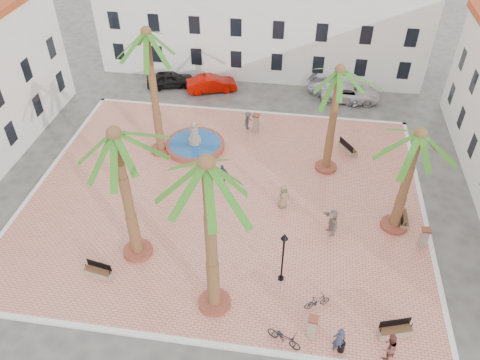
{
  "coord_description": "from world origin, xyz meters",
  "views": [
    {
      "loc": [
        4.55,
        -23.24,
        21.01
      ],
      "look_at": [
        1.0,
        0.0,
        1.6
      ],
      "focal_mm": 35.0,
      "sensor_mm": 36.0,
      "label": 1
    }
  ],
  "objects": [
    {
      "name": "pedestrian_east",
      "position": [
        7.02,
        -2.48,
        1.08
      ],
      "size": [
        1.14,
        1.8,
        1.85
      ],
      "primitive_type": "imported",
      "rotation": [
        0.0,
        0.0,
        -1.19
      ],
      "color": "gray",
      "rests_on": "plaza"
    },
    {
      "name": "building_north",
      "position": [
        -0.0,
        19.99,
        4.77
      ],
      "size": [
        30.4,
        7.4,
        9.5
      ],
      "color": "white",
      "rests_on": "ground"
    },
    {
      "name": "ground",
      "position": [
        0.0,
        0.0,
        0.0
      ],
      "size": [
        120.0,
        120.0,
        0.0
      ],
      "primitive_type": "plane",
      "color": "#56544F",
      "rests_on": "ground"
    },
    {
      "name": "car_white",
      "position": [
        8.64,
        14.47,
        0.72
      ],
      "size": [
        5.2,
        2.47,
        1.43
      ],
      "primitive_type": "imported",
      "rotation": [
        0.0,
        0.0,
        1.59
      ],
      "color": "beige",
      "rests_on": "ground"
    },
    {
      "name": "bollard_e",
      "position": [
        12.4,
        -2.74,
        0.87
      ],
      "size": [
        0.54,
        0.54,
        1.39
      ],
      "rotation": [
        0.0,
        0.0,
        0.09
      ],
      "color": "gray",
      "rests_on": "plaza"
    },
    {
      "name": "bench_s",
      "position": [
        -5.83,
        -7.74,
        0.39
      ],
      "size": [
        1.68,
        0.78,
        0.86
      ],
      "rotation": [
        0.0,
        0.0,
        -0.18
      ],
      "color": "gray",
      "rests_on": "plaza"
    },
    {
      "name": "lamppost_e",
      "position": [
        12.4,
        4.21,
        2.88
      ],
      "size": [
        0.44,
        0.44,
        4.03
      ],
      "color": "black",
      "rests_on": "plaza"
    },
    {
      "name": "pedestrian_fountain_a",
      "position": [
        3.91,
        -0.51,
        1.01
      ],
      "size": [
        1.0,
        0.89,
        1.71
      ],
      "primitive_type": "imported",
      "rotation": [
        0.0,
        0.0,
        0.51
      ],
      "color": "#796648",
      "rests_on": "plaza"
    },
    {
      "name": "kerb_n",
      "position": [
        0.0,
        11.0,
        0.08
      ],
      "size": [
        26.3,
        0.3,
        0.16
      ],
      "primitive_type": "cube",
      "color": "silver",
      "rests_on": "ground"
    },
    {
      "name": "pedestrian_north",
      "position": [
        0.38,
        8.27,
        0.93
      ],
      "size": [
        0.91,
        1.15,
        1.55
      ],
      "primitive_type": "imported",
      "rotation": [
        0.0,
        0.0,
        1.19
      ],
      "color": "#444347",
      "rests_on": "plaza"
    },
    {
      "name": "bench_e",
      "position": [
        11.51,
        -0.81,
        0.4
      ],
      "size": [
        0.55,
        1.71,
        0.9
      ],
      "rotation": [
        0.0,
        0.0,
        1.55
      ],
      "color": "gray",
      "rests_on": "plaza"
    },
    {
      "name": "bench_se",
      "position": [
        10.19,
        -9.07,
        0.41
      ],
      "size": [
        1.81,
        1.04,
        0.91
      ],
      "rotation": [
        0.0,
        0.0,
        0.31
      ],
      "color": "gray",
      "rests_on": "plaza"
    },
    {
      "name": "palm_s",
      "position": [
        0.96,
        -8.67,
        8.58
      ],
      "size": [
        5.59,
        5.59,
        9.8
      ],
      "color": "#96412F",
      "rests_on": "plaza"
    },
    {
      "name": "kerb_w",
      "position": [
        -13.0,
        0.0,
        0.08
      ],
      "size": [
        0.3,
        22.3,
        0.16
      ],
      "primitive_type": "cube",
      "color": "silver",
      "rests_on": "ground"
    },
    {
      "name": "bollard_se",
      "position": [
        6.08,
        -9.74,
        0.86
      ],
      "size": [
        0.54,
        0.54,
        1.38
      ],
      "rotation": [
        0.0,
        0.0,
        -0.11
      ],
      "color": "gray",
      "rests_on": "plaza"
    },
    {
      "name": "cyclist_b",
      "position": [
        9.68,
        -10.4,
        1.01
      ],
      "size": [
        1.05,
        1.04,
        1.71
      ],
      "primitive_type": "imported",
      "rotation": [
        0.0,
        0.0,
        3.85
      ],
      "color": "brown",
      "rests_on": "plaza"
    },
    {
      "name": "car_black",
      "position": [
        -7.75,
        14.53,
        0.73
      ],
      "size": [
        4.63,
        2.99,
        1.47
      ],
      "primitive_type": "imported",
      "rotation": [
        0.0,
        0.0,
        1.89
      ],
      "color": "black",
      "rests_on": "ground"
    },
    {
      "name": "pedestrian_fountain_b",
      "position": [
        -0.43,
        1.23,
        0.94
      ],
      "size": [
        0.93,
        0.4,
        1.57
      ],
      "primitive_type": "imported",
      "rotation": [
        0.0,
        0.0,
        -0.02
      ],
      "color": "#2B3C50",
      "rests_on": "plaza"
    },
    {
      "name": "lamppost_s",
      "position": [
        4.3,
        -6.5,
        2.59
      ],
      "size": [
        0.39,
        0.39,
        3.6
      ],
      "color": "black",
      "rests_on": "plaza"
    },
    {
      "name": "kerb_s",
      "position": [
        0.0,
        -11.0,
        0.08
      ],
      "size": [
        26.3,
        0.3,
        0.16
      ],
      "primitive_type": "cube",
      "color": "silver",
      "rests_on": "ground"
    },
    {
      "name": "car_red",
      "position": [
        -3.8,
        14.24,
        0.74
      ],
      "size": [
        4.77,
        2.93,
        1.48
      ],
      "primitive_type": "imported",
      "rotation": [
        0.0,
        0.0,
        1.9
      ],
      "color": "#A40800",
      "rests_on": "ground"
    },
    {
      "name": "bicycle_a",
      "position": [
        4.76,
        -10.4,
        0.63
      ],
      "size": [
        1.94,
        1.34,
        0.96
      ],
      "primitive_type": "imported",
      "rotation": [
        0.0,
        0.0,
        1.14
      ],
      "color": "black",
      "rests_on": "plaza"
    },
    {
      "name": "car_silver",
      "position": [
        7.39,
        14.87,
        0.74
      ],
      "size": [
        5.5,
        3.9,
        1.48
      ],
      "primitive_type": "imported",
      "rotation": [
        0.0,
        0.0,
        1.17
      ],
      "color": "silver",
      "rests_on": "ground"
    },
    {
      "name": "litter_bin",
      "position": [
        7.54,
        -10.4,
        0.48
      ],
      "size": [
        0.34,
        0.34,
        0.66
      ],
      "primitive_type": "cylinder",
      "color": "black",
      "rests_on": "plaza"
    },
    {
      "name": "plaza",
      "position": [
        0.0,
        0.0,
        0.07
      ],
      "size": [
        26.0,
        22.0,
        0.15
      ],
      "primitive_type": "cube",
      "color": "#D97E68",
      "rests_on": "ground"
    },
    {
      "name": "palm_e",
      "position": [
        10.91,
        -1.32,
        6.27
      ],
      "size": [
        5.29,
        5.29,
        7.33
      ],
      "color": "#96412F",
      "rests_on": "plaza"
    },
    {
      "name": "bollard_n",
      "position": [
        1.06,
        8.03,
        0.94
      ],
      "size": [
        0.62,
        0.62,
        1.53
      ],
      "rotation": [
        0.0,
        0.0,
        -0.14
      ],
      "color": "gray",
      "rests_on": "plaza"
    },
    {
      "name": "cyclist_a",
      "position": [
        7.35,
        -10.4,
        1.02
      ],
      "size": [
        0.67,
        0.47,
        1.74
      ],
      "primitive_type": "imported",
      "rotation": [
        0.0,
        0.0,
        3.24
      ],
      "color": "#2A2B43",
      "rests_on": "plaza"
    },
    {
      "name": "bicycle_b",
      "position": [
        6.31,
        -8.04,
        0.59
      ],
      "size": [
        1.5,
        1.04,
        0.88
      ],
      "primitive_type": "imported",
      "rotation": [
        0.0,
        0.0,
        2.04
      ],
      "color": "black",
      "rests_on": "plaza"
    },
    {
      "name": "kerb_e",
      "position": [
        13.0,
        0.0,
        0.08
      ],
      "size": [
        0.3,
        22.3,
        0.16
      ],
      "primitive_type": "cube",
      "color": "silver",
      "rests_on": "ground"
    },
    {
      "name": "palm_ne",
      "position": [
        6.66,
        4.01,
        7.05
      ],
      "size": [
        5.07,
        5.07,
        8.1
      ],
      "color": "#96412F",
      "rests_on": "plaza"
    },
    {
      "name": "fountain",
      "position": [
        -3.25,
        5.11,
        0.46
      ],
      "size": [
        4.48,
        4.48,
        2.32
      ],
      "color": "#96412F",
      "rests_on": "plaza"
    },
    {
      "name": "palm_nw",
      "position": [
        -5.69,
        4.33,
        8.49
      ],
      "size": [
        5.23,
        5.23,
        9.65
      ],
      "color": "#96412F",
      "rests_on": "plaza"
    },
    {
      "name": "palm_sw",
      "position": [
        -4.2,
        -5.79,
        7.62
      ],
      "size": [
        5.59,
        5.59,
        8.79
      ],
      "color": "#96412F",
      "rests_on": "plaza"
    },
    {
      "name": "bench_ne",
      "position": [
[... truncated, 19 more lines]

